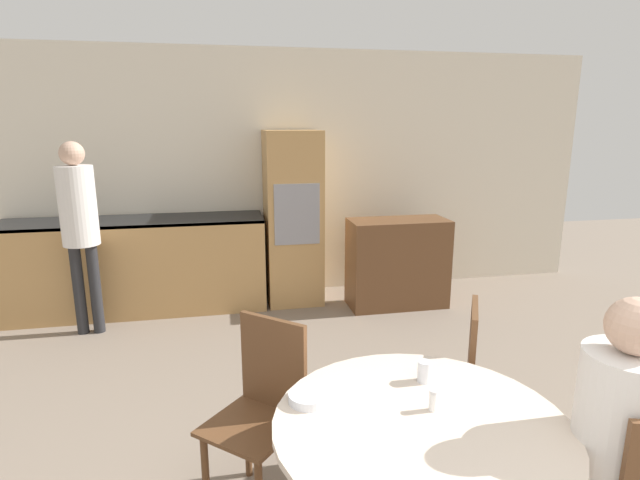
# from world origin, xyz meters

# --- Properties ---
(wall_back) EXTENTS (7.12, 0.05, 2.60)m
(wall_back) POSITION_xyz_m (0.00, 5.11, 1.30)
(wall_back) COLOR silver
(wall_back) RESTS_ON ground_plane
(kitchen_counter) EXTENTS (2.52, 0.60, 0.93)m
(kitchen_counter) POSITION_xyz_m (-1.45, 4.76, 0.48)
(kitchen_counter) COLOR tan
(kitchen_counter) RESTS_ON ground_plane
(oven_unit) EXTENTS (0.56, 0.59, 1.78)m
(oven_unit) POSITION_xyz_m (0.13, 4.77, 0.89)
(oven_unit) COLOR tan
(oven_unit) RESTS_ON ground_plane
(sideboard) EXTENTS (0.99, 0.45, 0.90)m
(sideboard) POSITION_xyz_m (1.15, 4.39, 0.45)
(sideboard) COLOR brown
(sideboard) RESTS_ON ground_plane
(dining_table) EXTENTS (1.14, 1.14, 0.75)m
(dining_table) POSITION_xyz_m (0.11, 1.32, 0.50)
(dining_table) COLOR brown
(dining_table) RESTS_ON ground_plane
(chair_far_left) EXTENTS (0.56, 0.56, 0.93)m
(chair_far_left) POSITION_xyz_m (-0.44, 1.94, 0.52)
(chair_far_left) COLOR brown
(chair_far_left) RESTS_ON ground_plane
(chair_far_right) EXTENTS (0.54, 0.54, 0.93)m
(chair_far_right) POSITION_xyz_m (0.59, 2.00, 0.52)
(chair_far_right) COLOR brown
(chair_far_right) RESTS_ON ground_plane
(person_seated) EXTENTS (0.32, 0.38, 1.28)m
(person_seated) POSITION_xyz_m (0.78, 1.06, 0.75)
(person_seated) COLOR #262628
(person_seated) RESTS_ON ground_plane
(person_standing) EXTENTS (0.30, 0.30, 1.70)m
(person_standing) POSITION_xyz_m (-1.80, 4.27, 1.07)
(person_standing) COLOR #262628
(person_standing) RESTS_ON ground_plane
(cup) EXTENTS (0.06, 0.06, 0.09)m
(cup) POSITION_xyz_m (0.24, 1.60, 0.79)
(cup) COLOR silver
(cup) RESTS_ON dining_table
(bowl_near) EXTENTS (0.17, 0.17, 0.04)m
(bowl_near) POSITION_xyz_m (-0.28, 1.54, 0.77)
(bowl_near) COLOR silver
(bowl_near) RESTS_ON dining_table
(salt_shaker) EXTENTS (0.03, 0.03, 0.09)m
(salt_shaker) POSITION_xyz_m (0.19, 1.38, 0.79)
(salt_shaker) COLOR white
(salt_shaker) RESTS_ON dining_table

